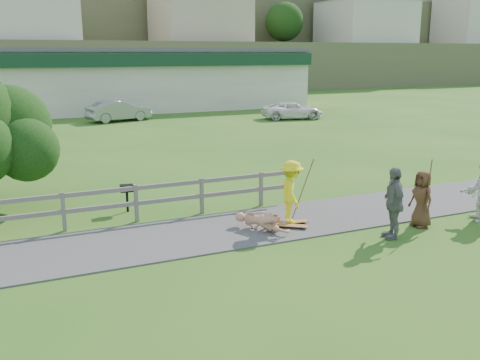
{
  "coord_description": "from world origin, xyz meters",
  "views": [
    {
      "loc": [
        -5.38,
        -11.34,
        4.77
      ],
      "look_at": [
        0.68,
        2.0,
        1.26
      ],
      "focal_mm": 40.0,
      "sensor_mm": 36.0,
      "label": 1
    }
  ],
  "objects_px": {
    "spectator_b": "(393,203)",
    "spectator_c": "(422,199)",
    "car_silver": "(119,111)",
    "car_white": "(292,110)",
    "skater_fallen": "(262,221)",
    "bbq": "(127,198)",
    "skater_rider": "(291,195)"
  },
  "relations": [
    {
      "from": "spectator_b",
      "to": "spectator_c",
      "type": "bearing_deg",
      "value": 126.42
    },
    {
      "from": "car_silver",
      "to": "car_white",
      "type": "bearing_deg",
      "value": -122.13
    },
    {
      "from": "spectator_b",
      "to": "car_silver",
      "type": "xyz_separation_m",
      "value": [
        -1.33,
        27.52,
        -0.21
      ]
    },
    {
      "from": "skater_fallen",
      "to": "spectator_c",
      "type": "xyz_separation_m",
      "value": [
        4.26,
        -1.42,
        0.5
      ]
    },
    {
      "from": "spectator_c",
      "to": "car_silver",
      "type": "distance_m",
      "value": 27.23
    },
    {
      "from": "skater_fallen",
      "to": "car_white",
      "type": "height_order",
      "value": "car_white"
    },
    {
      "from": "skater_fallen",
      "to": "car_white",
      "type": "bearing_deg",
      "value": 28.39
    },
    {
      "from": "skater_fallen",
      "to": "spectator_c",
      "type": "relative_size",
      "value": 1.02
    },
    {
      "from": "bbq",
      "to": "spectator_c",
      "type": "bearing_deg",
      "value": -27.53
    },
    {
      "from": "spectator_b",
      "to": "spectator_c",
      "type": "height_order",
      "value": "spectator_b"
    },
    {
      "from": "skater_rider",
      "to": "spectator_c",
      "type": "xyz_separation_m",
      "value": [
        3.27,
        -1.56,
        -0.08
      ]
    },
    {
      "from": "skater_fallen",
      "to": "spectator_b",
      "type": "distance_m",
      "value": 3.5
    },
    {
      "from": "skater_fallen",
      "to": "skater_rider",
      "type": "bearing_deg",
      "value": -21.94
    },
    {
      "from": "skater_fallen",
      "to": "car_silver",
      "type": "xyz_separation_m",
      "value": [
        1.58,
        25.68,
        0.44
      ]
    },
    {
      "from": "skater_rider",
      "to": "skater_fallen",
      "type": "bearing_deg",
      "value": 115.88
    },
    {
      "from": "skater_fallen",
      "to": "bbq",
      "type": "distance_m",
      "value": 4.47
    },
    {
      "from": "spectator_c",
      "to": "car_white",
      "type": "relative_size",
      "value": 0.36
    },
    {
      "from": "car_silver",
      "to": "car_white",
      "type": "xyz_separation_m",
      "value": [
        11.86,
        -3.93,
        -0.12
      ]
    },
    {
      "from": "spectator_b",
      "to": "car_silver",
      "type": "bearing_deg",
      "value": -157.83
    },
    {
      "from": "spectator_c",
      "to": "car_silver",
      "type": "bearing_deg",
      "value": -174.18
    },
    {
      "from": "skater_fallen",
      "to": "car_silver",
      "type": "height_order",
      "value": "car_silver"
    },
    {
      "from": "car_white",
      "to": "bbq",
      "type": "bearing_deg",
      "value": 148.99
    },
    {
      "from": "spectator_c",
      "to": "car_silver",
      "type": "height_order",
      "value": "spectator_c"
    },
    {
      "from": "spectator_c",
      "to": "bbq",
      "type": "relative_size",
      "value": 1.89
    },
    {
      "from": "car_silver",
      "to": "car_white",
      "type": "distance_m",
      "value": 12.5
    },
    {
      "from": "skater_fallen",
      "to": "car_silver",
      "type": "relative_size",
      "value": 0.36
    },
    {
      "from": "spectator_c",
      "to": "skater_fallen",
      "type": "bearing_deg",
      "value": -108.27
    },
    {
      "from": "spectator_b",
      "to": "bbq",
      "type": "bearing_deg",
      "value": -112.62
    },
    {
      "from": "spectator_c",
      "to": "bbq",
      "type": "bearing_deg",
      "value": -123.77
    },
    {
      "from": "spectator_b",
      "to": "car_white",
      "type": "height_order",
      "value": "spectator_b"
    },
    {
      "from": "skater_rider",
      "to": "spectator_c",
      "type": "distance_m",
      "value": 3.62
    },
    {
      "from": "car_white",
      "to": "skater_fallen",
      "type": "bearing_deg",
      "value": 158.96
    }
  ]
}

